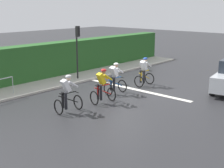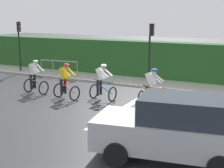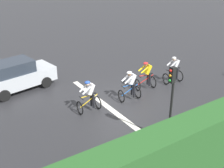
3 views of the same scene
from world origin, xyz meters
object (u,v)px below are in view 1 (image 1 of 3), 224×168
object	(u,v)px
cyclist_lead	(67,95)
cyclist_mid	(115,79)
cyclist_second	(102,87)
traffic_light_near_crossing	(78,45)
cyclist_fourth	(144,72)

from	to	relation	value
cyclist_lead	cyclist_mid	size ratio (longest dim) A/B	1.00
cyclist_second	cyclist_mid	xyz separation A→B (m)	(0.60, -1.58, 0.00)
cyclist_second	cyclist_mid	distance (m)	1.68
cyclist_second	traffic_light_near_crossing	size ratio (longest dim) A/B	0.50
cyclist_fourth	cyclist_lead	bearing A→B (deg)	92.37
cyclist_fourth	cyclist_mid	bearing A→B (deg)	86.81
cyclist_fourth	traffic_light_near_crossing	distance (m)	4.47
cyclist_fourth	traffic_light_near_crossing	bearing A→B (deg)	21.21
cyclist_mid	cyclist_second	bearing A→B (deg)	110.71
cyclist_mid	cyclist_fourth	bearing A→B (deg)	-93.19
cyclist_lead	cyclist_fourth	xyz separation A→B (m)	(0.25, -5.94, 0.00)
cyclist_mid	traffic_light_near_crossing	world-z (taller)	traffic_light_near_crossing
cyclist_second	cyclist_mid	size ratio (longest dim) A/B	1.00
cyclist_lead	cyclist_mid	xyz separation A→B (m)	(0.38, -3.53, 0.00)
cyclist_second	cyclist_mid	bearing A→B (deg)	-69.29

